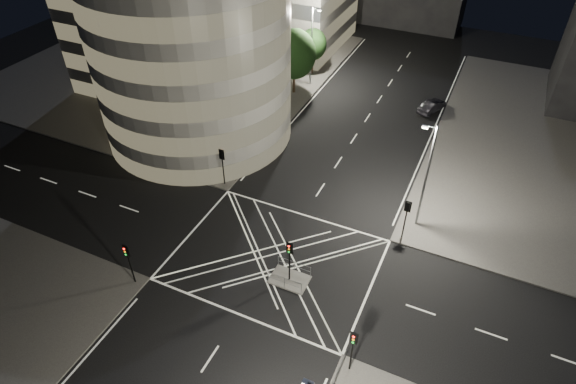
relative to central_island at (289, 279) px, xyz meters
The scene contains 20 objects.
ground 2.50m from the central_island, 143.13° to the left, with size 120.00×120.00×0.00m, color black.
sidewalk_far_left 42.11m from the central_island, 137.41° to the left, with size 42.00×42.00×0.15m, color #4B4846.
central_island is the anchor object (origin of this frame).
office_tower_curved 32.93m from the central_island, 138.33° to the left, with size 30.00×29.00×27.20m.
tree_a 17.00m from the central_island, 139.97° to the left, with size 4.13×4.13×7.06m.
tree_b 21.34m from the central_island, 127.15° to the left, with size 4.92×4.92×7.95m.
tree_c 26.16m from the central_island, 119.05° to the left, with size 4.03×4.03×6.94m.
tree_d 31.54m from the central_island, 113.68° to the left, with size 5.38×5.38×8.18m.
tree_e 36.93m from the central_island, 109.92° to the left, with size 3.66×3.66×6.19m.
traffic_signal_fl 13.91m from the central_island, 142.46° to the left, with size 0.55×0.22×4.00m.
traffic_signal_nl 12.36m from the central_island, 153.86° to the right, with size 0.55×0.22×4.00m.
traffic_signal_fr 11.10m from the central_island, 50.67° to the left, with size 0.55×0.22×4.00m.
traffic_signal_nr 9.08m from the central_island, 37.93° to the right, with size 0.55×0.22×4.00m.
traffic_signal_island 2.84m from the central_island, ahead, with size 0.55×0.22×4.00m.
street_lamp_left_near 18.52m from the central_island, 130.27° to the left, with size 1.25×0.25×10.00m.
street_lamp_left_far 33.95m from the central_island, 109.95° to the left, with size 1.25×0.25×10.00m.
street_lamp_right_far 13.98m from the central_island, 54.70° to the left, with size 1.25×0.25×10.00m.
railing_island_south 1.10m from the central_island, 90.00° to the right, with size 2.80×0.06×1.10m, color slate.
railing_island_north 1.10m from the central_island, 90.00° to the left, with size 2.80×0.06×1.10m, color slate.
sedan 31.51m from the central_island, 81.80° to the left, with size 1.48×4.26×1.40m, color black.
Camera 1 is at (12.34, -24.10, 29.28)m, focal length 30.00 mm.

